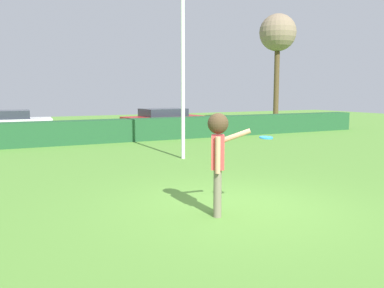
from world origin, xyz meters
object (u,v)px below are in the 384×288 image
Objects in this scene: bare_elm_tree at (278,35)px; frisbee at (266,138)px; parked_car_white at (5,122)px; person at (218,150)px; parked_car_red at (163,119)px; lamppost at (183,53)px.

frisbee is at bearing -128.34° from bare_elm_tree.
person is at bearing -79.72° from parked_car_white.
parked_car_red is (3.88, 14.16, -0.67)m from frisbee.
parked_car_white is at bearing 103.17° from frisbee.
parked_car_white and parked_car_red have the same top height.
lamppost is at bearing 78.72° from frisbee.
parked_car_white is 0.58× the size of bare_elm_tree.
person is at bearing -109.51° from lamppost.
person is 0.41× the size of parked_car_red.
bare_elm_tree reaches higher than person.
person reaches higher than parked_car_red.
frisbee is 0.06× the size of parked_car_red.
parked_car_white is at bearing 168.80° from parked_car_red.
frisbee is 22.92m from bare_elm_tree.
person is 0.90m from frisbee.
frisbee is 6.44m from lamppost.
parked_car_red is 11.89m from bare_elm_tree.
frisbee is 0.04× the size of lamppost.
bare_elm_tree is at bearing 6.33° from parked_car_white.
person is 0.30× the size of lamppost.
frisbee is at bearing -101.28° from lamppost.
frisbee is at bearing -76.83° from parked_car_white.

